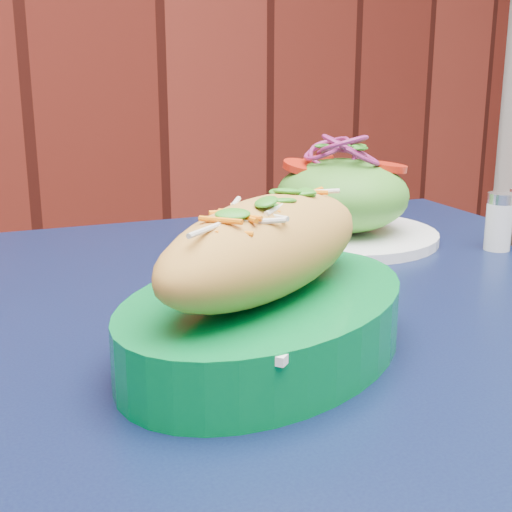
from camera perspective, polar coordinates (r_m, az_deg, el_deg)
cafe_table at (r=0.68m, az=3.70°, el=-10.95°), size 1.00×1.00×0.75m
banh_mi_basket at (r=0.53m, az=0.85°, el=-2.76°), size 0.32×0.26×0.13m
salad_plate at (r=0.87m, az=6.90°, el=4.34°), size 0.24×0.24×0.13m
salt_shaker at (r=0.87m, az=18.86°, el=2.62°), size 0.03×0.03×0.07m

